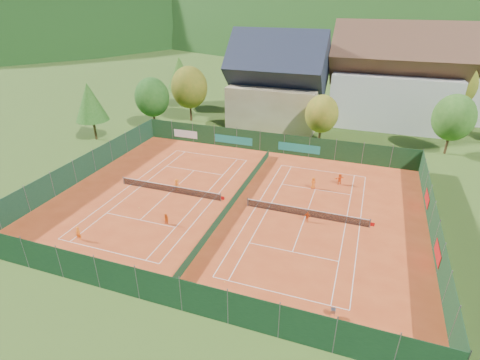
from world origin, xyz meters
name	(u,v)px	position (x,y,z in m)	size (l,w,h in m)	color
ground	(234,204)	(0.00, 0.00, -0.02)	(600.00, 600.00, 0.00)	#324F18
clay_pad	(234,204)	(0.00, 0.00, 0.01)	(40.00, 32.00, 0.01)	#BA411B
court_markings_left	(170,192)	(-8.00, 0.00, 0.01)	(11.03, 23.83, 0.00)	white
court_markings_right	(305,216)	(8.00, 0.00, 0.01)	(11.03, 23.83, 0.00)	white
tennis_net_left	(171,189)	(-7.85, 0.00, 0.51)	(13.30, 0.10, 1.02)	#59595B
tennis_net_right	(307,212)	(8.15, 0.00, 0.51)	(13.30, 0.10, 1.02)	#59595B
court_divider	(234,200)	(0.00, 0.00, 0.50)	(0.03, 28.80, 1.00)	#153B21
fence_north	(269,143)	(-0.46, 15.99, 1.47)	(40.00, 0.10, 3.00)	#153A1C
fence_south	(159,289)	(0.00, -16.00, 1.50)	(40.00, 0.04, 3.00)	#12331A
fence_west	(85,167)	(-20.00, 0.00, 1.50)	(0.04, 32.00, 3.00)	#153923
fence_east	(434,225)	(20.00, 0.05, 1.48)	(0.09, 32.00, 3.00)	#123219
chalet	(277,86)	(-3.00, 30.00, 6.62)	(16.20, 12.00, 16.00)	beige
hotel_block_a	(394,82)	(16.00, 36.00, 7.38)	(21.60, 11.00, 17.25)	silver
hotel_block_b	(476,83)	(30.00, 44.00, 6.62)	(17.28, 10.00, 15.50)	silver
tree_west_front	(152,97)	(-22.00, 20.00, 5.39)	(5.72, 5.72, 8.69)	#4B331A
tree_west_mid	(189,87)	(-18.00, 26.00, 6.07)	(6.44, 6.44, 9.78)	#432818
tree_west_back	(180,73)	(-24.00, 34.00, 6.74)	(5.60, 5.60, 10.00)	#492C1A
tree_center	(322,114)	(6.00, 22.00, 4.72)	(5.01, 5.01, 7.60)	#4B341B
tree_east_front	(454,118)	(24.00, 24.00, 5.39)	(5.72, 5.72, 8.69)	#4D321B
tree_west_side	(90,102)	(-28.00, 12.00, 6.06)	(5.04, 5.04, 9.00)	#483219
tree_east_back	(455,85)	(26.00, 40.00, 6.74)	(7.15, 7.15, 10.86)	#412B17
mountain_backdrop	(397,96)	(28.54, 233.48, -39.64)	(820.00, 530.00, 242.00)	black
ball_hopper	(333,311)	(12.35, -12.87, 0.56)	(0.34, 0.34, 0.80)	slate
loose_ball_0	(139,208)	(-9.44, -4.36, 0.03)	(0.07, 0.07, 0.07)	#CCD833
loose_ball_1	(224,282)	(3.64, -12.14, 0.03)	(0.07, 0.07, 0.07)	#CCD833
loose_ball_2	(248,179)	(-0.42, 6.22, 0.03)	(0.07, 0.07, 0.07)	#CCD833
player_left_near	(78,233)	(-11.48, -11.26, 0.70)	(0.51, 0.33, 1.39)	orange
player_left_mid	(166,219)	(-4.99, -6.21, 0.62)	(0.60, 0.47, 1.24)	#ED5C15
player_left_far	(177,185)	(-7.42, 0.63, 0.75)	(0.97, 0.56, 1.51)	orange
player_right_near	(307,217)	(8.31, -0.98, 0.60)	(0.70, 0.29, 1.19)	#D04712
player_right_far_a	(313,183)	(7.65, 6.55, 0.72)	(0.70, 0.46, 1.44)	orange
player_right_far_b	(340,179)	(10.51, 8.77, 0.71)	(1.33, 0.42, 1.43)	#FD5A16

